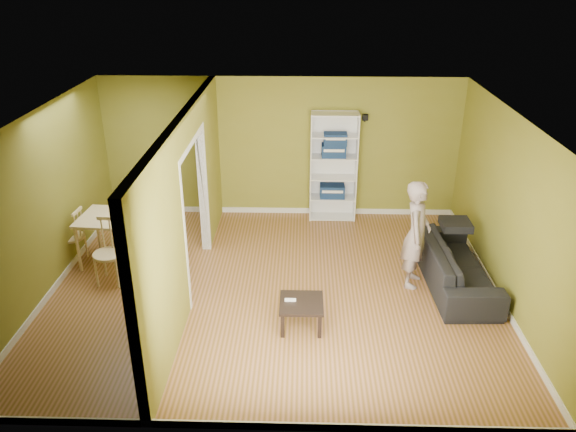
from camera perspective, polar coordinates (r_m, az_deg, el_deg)
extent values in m
plane|color=#A56B4B|center=(8.41, -1.41, -7.38)|extent=(6.50, 6.50, 0.00)
plane|color=white|center=(7.36, -1.63, 10.02)|extent=(6.50, 6.50, 0.00)
plane|color=olive|center=(10.36, -0.71, 6.93)|extent=(6.50, 0.00, 6.50)
plane|color=olive|center=(5.40, -3.07, -11.20)|extent=(6.50, 0.00, 6.50)
plane|color=olive|center=(8.60, -23.69, 0.93)|extent=(0.00, 5.50, 5.50)
plane|color=olive|center=(8.29, 21.55, 0.43)|extent=(0.00, 5.50, 5.50)
cube|color=black|center=(10.19, 7.85, 9.90)|extent=(0.10, 0.10, 0.10)
imported|color=#272729|center=(8.71, 16.74, -4.17)|extent=(2.21, 1.01, 0.83)
imported|color=slate|center=(8.30, 13.00, -0.94)|extent=(0.83, 0.72, 1.92)
cube|color=white|center=(10.27, 2.32, 5.00)|extent=(0.02, 0.37, 2.01)
cube|color=white|center=(10.31, 6.94, 4.93)|extent=(0.02, 0.37, 2.01)
cube|color=white|center=(10.45, 4.59, 5.30)|extent=(0.85, 0.02, 2.01)
cube|color=white|center=(10.65, 4.46, -0.03)|extent=(0.81, 0.37, 0.02)
cube|color=white|center=(10.49, 4.53, 1.93)|extent=(0.81, 0.37, 0.02)
cube|color=white|center=(10.35, 4.60, 3.94)|extent=(0.81, 0.37, 0.02)
cube|color=white|center=(10.22, 4.67, 6.01)|extent=(0.81, 0.37, 0.02)
cube|color=white|center=(10.10, 4.75, 8.13)|extent=(0.81, 0.37, 0.02)
cube|color=white|center=(9.99, 4.83, 10.30)|extent=(0.81, 0.37, 0.02)
cube|color=#121F50|center=(10.45, 4.51, 2.56)|extent=(0.45, 0.29, 0.23)
cube|color=navy|center=(10.18, 4.66, 6.66)|extent=(0.43, 0.28, 0.22)
cube|color=navy|center=(10.12, 4.83, 7.75)|extent=(0.41, 0.27, 0.21)
cube|color=black|center=(7.43, 1.37, -8.85)|extent=(0.57, 0.57, 0.04)
cube|color=black|center=(7.34, -0.55, -11.09)|extent=(0.05, 0.05, 0.34)
cube|color=black|center=(7.34, 3.24, -11.14)|extent=(0.05, 0.05, 0.34)
cube|color=black|center=(7.73, -0.42, -9.03)|extent=(0.05, 0.05, 0.34)
cube|color=black|center=(7.73, 3.16, -9.07)|extent=(0.05, 0.05, 0.34)
cube|color=white|center=(7.43, 0.24, -8.52)|extent=(0.15, 0.04, 0.03)
cube|color=beige|center=(9.15, -16.68, -0.20)|extent=(1.27, 0.84, 0.04)
cylinder|color=beige|center=(9.21, -20.49, -3.35)|extent=(0.05, 0.05, 0.75)
cylinder|color=beige|center=(8.84, -13.48, -3.58)|extent=(0.05, 0.05, 0.75)
cylinder|color=beige|center=(9.82, -19.00, -1.34)|extent=(0.05, 0.05, 0.75)
cylinder|color=beige|center=(9.48, -12.41, -1.47)|extent=(0.05, 0.05, 0.75)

